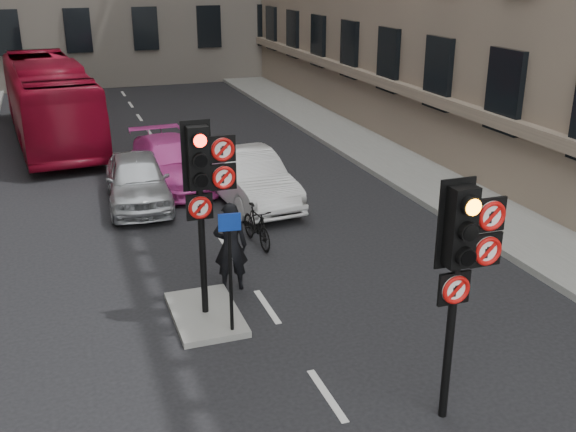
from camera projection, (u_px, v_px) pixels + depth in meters
pavement_right at (417, 169)px, 21.29m from camera, size 3.00×50.00×0.16m
centre_island at (206, 314)px, 12.50m from camera, size 1.20×2.00×0.12m
signal_near at (464, 252)px, 8.91m from camera, size 0.91×0.40×3.58m
signal_far at (204, 178)px, 11.60m from camera, size 0.91×0.40×3.58m
car_silver at (137, 180)px, 18.18m from camera, size 1.88×4.16×1.39m
car_white at (248, 177)px, 18.30m from camera, size 1.93×4.49×1.44m
car_pink at (171, 162)px, 19.89m from camera, size 2.13×4.72×1.34m
bus_red at (49, 101)px, 24.57m from camera, size 3.37×10.74×2.94m
motorcycle at (257, 226)px, 15.59m from camera, size 0.59×1.62×0.95m
motorcyclist at (231, 246)px, 13.32m from camera, size 0.75×0.58×1.83m
info_sign at (230, 256)px, 11.35m from camera, size 0.38×0.13×2.19m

